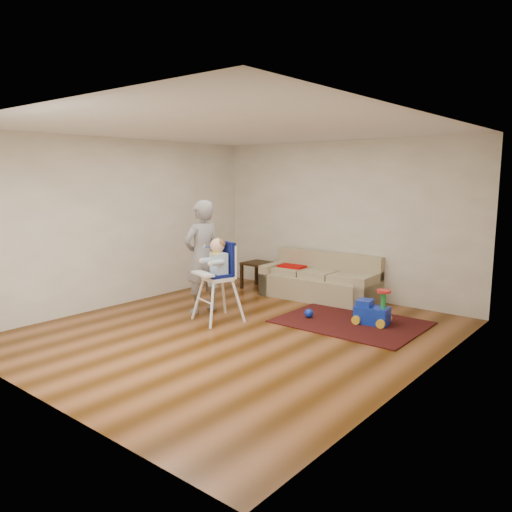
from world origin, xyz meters
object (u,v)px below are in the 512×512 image
Objects in this scene: ride_on_toy at (372,306)px; adult at (202,257)px; side_table at (258,275)px; sofa at (319,277)px; high_chair at (218,281)px; toy_ball at (309,313)px.

ride_on_toy is 0.29× the size of adult.
side_table is 0.28× the size of adult.
sofa is at bearing 1.72° from side_table.
ride_on_toy is (2.74, -0.77, 0.02)m from side_table.
sofa is 1.34m from side_table.
sofa is 1.63m from ride_on_toy.
high_chair is (-0.43, -2.07, 0.20)m from sofa.
adult is (0.39, -1.84, 0.62)m from side_table.
side_table is 2.18m from toy_ball.
toy_ball is at bearing 123.98° from adult.
adult reaches higher than side_table.
adult is at bearing -153.57° from toy_ball.
adult is (-2.35, -1.07, 0.60)m from ride_on_toy.
ride_on_toy reaches higher than side_table.
ride_on_toy is 3.87× the size of toy_ball.
adult is at bearing 176.79° from high_chair.
high_chair is at bearing 77.05° from adult.
side_table is at bearing 131.30° from high_chair.
high_chair is at bearing -136.13° from toy_ball.
side_table is at bearing -160.54° from adult.
sofa is 4.01× the size of ride_on_toy.
toy_ball is at bearing 61.17° from high_chair.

